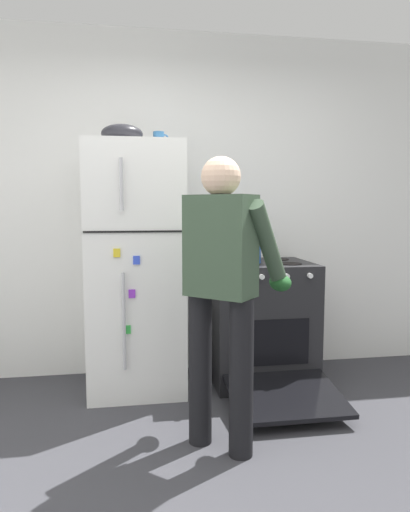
# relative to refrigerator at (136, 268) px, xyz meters

# --- Properties ---
(kitchen_wall_back) EXTENTS (6.00, 0.10, 2.70)m
(kitchen_wall_back) POSITION_rel_refrigerator_xyz_m (0.35, 0.38, 0.46)
(kitchen_wall_back) COLOR white
(kitchen_wall_back) RESTS_ON ground
(refrigerator) EXTENTS (0.68, 0.72, 1.78)m
(refrigerator) POSITION_rel_refrigerator_xyz_m (0.00, 0.00, 0.00)
(refrigerator) COLOR white
(refrigerator) RESTS_ON ground
(stove_range) EXTENTS (0.76, 1.22, 0.92)m
(stove_range) POSITION_rel_refrigerator_xyz_m (0.95, -0.02, -0.44)
(stove_range) COLOR black
(stove_range) RESTS_ON ground
(person_cook) EXTENTS (0.64, 0.67, 1.60)m
(person_cook) POSITION_rel_refrigerator_xyz_m (0.46, -0.95, 0.06)
(person_cook) COLOR black
(person_cook) RESTS_ON ground
(red_pot) EXTENTS (0.38, 0.28, 0.13)m
(red_pot) POSITION_rel_refrigerator_xyz_m (0.79, -0.05, 0.10)
(red_pot) COLOR #19479E
(red_pot) RESTS_ON stove_range
(coffee_mug) EXTENTS (0.11, 0.08, 0.10)m
(coffee_mug) POSITION_rel_refrigerator_xyz_m (0.18, 0.05, 0.94)
(coffee_mug) COLOR #2D6093
(coffee_mug) RESTS_ON refrigerator
(mixing_bowl) EXTENTS (0.29, 0.29, 0.13)m
(mixing_bowl) POSITION_rel_refrigerator_xyz_m (-0.08, 0.00, 0.96)
(mixing_bowl) COLOR black
(mixing_bowl) RESTS_ON refrigerator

